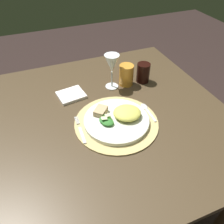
{
  "coord_description": "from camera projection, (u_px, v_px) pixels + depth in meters",
  "views": [
    {
      "loc": [
        -0.2,
        -0.69,
        1.36
      ],
      "look_at": [
        0.06,
        -0.02,
        0.73
      ],
      "focal_mm": 35.94,
      "sensor_mm": 36.0,
      "label": 1
    }
  ],
  "objects": [
    {
      "name": "spoon",
      "position": [
        146.0,
        109.0,
        0.99
      ],
      "size": [
        0.03,
        0.13,
        0.01
      ],
      "color": "silver",
      "rests_on": "placemat"
    },
    {
      "name": "dinner_plate",
      "position": [
        116.0,
        120.0,
        0.92
      ],
      "size": [
        0.27,
        0.27,
        0.02
      ],
      "primitive_type": "cylinder",
      "color": "silver",
      "rests_on": "placemat"
    },
    {
      "name": "salad_greens",
      "position": [
        106.0,
        120.0,
        0.9
      ],
      "size": [
        0.07,
        0.09,
        0.03
      ],
      "color": "#33782E",
      "rests_on": "dinner_plate"
    },
    {
      "name": "bread_piece",
      "position": [
        101.0,
        111.0,
        0.93
      ],
      "size": [
        0.07,
        0.07,
        0.03
      ],
      "primitive_type": "cube",
      "rotation": [
        0.0,
        0.0,
        0.82
      ],
      "color": "tan",
      "rests_on": "dinner_plate"
    },
    {
      "name": "dining_table",
      "position": [
        98.0,
        136.0,
        1.04
      ],
      "size": [
        1.14,
        1.03,
        0.71
      ],
      "color": "#443422",
      "rests_on": "ground"
    },
    {
      "name": "ground_plane",
      "position": [
        102.0,
        199.0,
        1.43
      ],
      "size": [
        6.0,
        6.0,
        0.0
      ],
      "primitive_type": "plane",
      "color": "black"
    },
    {
      "name": "wine_glass",
      "position": [
        112.0,
        65.0,
        1.05
      ],
      "size": [
        0.07,
        0.07,
        0.17
      ],
      "color": "silver",
      "rests_on": "dining_table"
    },
    {
      "name": "placemat",
      "position": [
        116.0,
        122.0,
        0.93
      ],
      "size": [
        0.35,
        0.35,
        0.01
      ],
      "primitive_type": "cylinder",
      "color": "tan",
      "rests_on": "dining_table"
    },
    {
      "name": "pasta_serving",
      "position": [
        127.0,
        113.0,
        0.92
      ],
      "size": [
        0.14,
        0.14,
        0.03
      ],
      "primitive_type": "ellipsoid",
      "rotation": [
        0.0,
        0.0,
        2.79
      ],
      "color": "#DAD257",
      "rests_on": "dinner_plate"
    },
    {
      "name": "fork",
      "position": [
        81.0,
        131.0,
        0.89
      ],
      "size": [
        0.02,
        0.16,
        0.0
      ],
      "color": "silver",
      "rests_on": "placemat"
    },
    {
      "name": "amber_tumbler",
      "position": [
        126.0,
        75.0,
        1.12
      ],
      "size": [
        0.07,
        0.07,
        0.11
      ],
      "primitive_type": "cylinder",
      "color": "orange",
      "rests_on": "dining_table"
    },
    {
      "name": "napkin",
      "position": [
        71.0,
        95.0,
        1.07
      ],
      "size": [
        0.14,
        0.12,
        0.01
      ],
      "primitive_type": "cube",
      "rotation": [
        0.0,
        0.0,
        0.15
      ],
      "color": "white",
      "rests_on": "dining_table"
    },
    {
      "name": "dark_tumbler",
      "position": [
        143.0,
        73.0,
        1.14
      ],
      "size": [
        0.07,
        0.07,
        0.1
      ],
      "primitive_type": "cylinder",
      "color": "black",
      "rests_on": "dining_table"
    }
  ]
}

